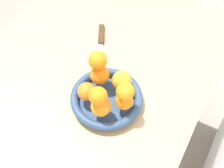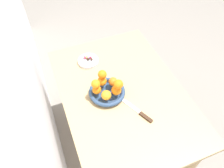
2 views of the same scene
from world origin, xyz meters
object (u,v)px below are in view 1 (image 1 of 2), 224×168
(fruit_bowl, at_px, (107,99))
(orange_5, at_px, (98,96))
(orange_3, at_px, (101,106))
(orange_4, at_px, (124,101))
(orange_7, at_px, (125,91))
(knife, at_px, (100,48))
(orange_2, at_px, (87,91))
(orange_6, at_px, (98,60))
(dining_table, at_px, (85,100))
(orange_0, at_px, (121,80))
(orange_1, at_px, (100,75))

(fruit_bowl, height_order, orange_5, orange_5)
(orange_3, distance_m, orange_4, 0.07)
(orange_5, bearing_deg, orange_3, 116.35)
(orange_7, xyz_separation_m, knife, (-0.20, -0.19, -0.12))
(orange_2, distance_m, orange_4, 0.12)
(orange_3, bearing_deg, orange_6, -148.22)
(fruit_bowl, bearing_deg, orange_6, -132.00)
(orange_3, relative_size, orange_5, 1.10)
(orange_3, relative_size, knife, 0.25)
(dining_table, relative_size, knife, 4.51)
(fruit_bowl, xyz_separation_m, orange_2, (0.03, -0.05, 0.05))
(fruit_bowl, height_order, knife, fruit_bowl)
(orange_0, xyz_separation_m, knife, (-0.14, -0.15, -0.07))
(fruit_bowl, bearing_deg, orange_0, 155.51)
(orange_5, relative_size, orange_6, 0.95)
(orange_5, bearing_deg, orange_6, -150.99)
(orange_3, bearing_deg, orange_4, 134.28)
(fruit_bowl, bearing_deg, orange_4, 83.51)
(orange_1, relative_size, orange_3, 1.03)
(orange_2, height_order, orange_4, orange_2)
(orange_1, bearing_deg, orange_2, -5.65)
(orange_0, relative_size, orange_3, 1.00)
(orange_0, height_order, orange_7, orange_7)
(orange_0, relative_size, orange_6, 1.05)
(orange_0, distance_m, orange_6, 0.10)
(orange_0, relative_size, orange_4, 1.09)
(orange_1, distance_m, orange_3, 0.11)
(orange_6, bearing_deg, orange_1, 50.61)
(orange_6, bearing_deg, fruit_bowl, 48.00)
(orange_7, relative_size, knife, 0.22)
(orange_0, relative_size, orange_2, 1.07)
(fruit_bowl, relative_size, orange_4, 4.12)
(orange_1, relative_size, orange_5, 1.13)
(orange_0, bearing_deg, dining_table, -73.92)
(orange_1, height_order, orange_7, orange_7)
(orange_5, distance_m, knife, 0.31)
(orange_4, bearing_deg, orange_0, -147.66)
(orange_3, height_order, orange_5, orange_5)
(orange_6, bearing_deg, orange_4, 64.53)
(orange_5, xyz_separation_m, knife, (-0.25, -0.13, -0.12))
(dining_table, height_order, orange_2, orange_2)
(fruit_bowl, relative_size, orange_2, 4.04)
(dining_table, bearing_deg, orange_1, 113.39)
(orange_2, distance_m, orange_3, 0.07)
(fruit_bowl, height_order, orange_1, orange_1)
(orange_0, relative_size, knife, 0.25)
(fruit_bowl, distance_m, orange_0, 0.08)
(dining_table, xyz_separation_m, orange_3, (0.08, 0.11, 0.16))
(orange_7, bearing_deg, orange_5, -49.09)
(orange_3, height_order, orange_6, orange_6)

